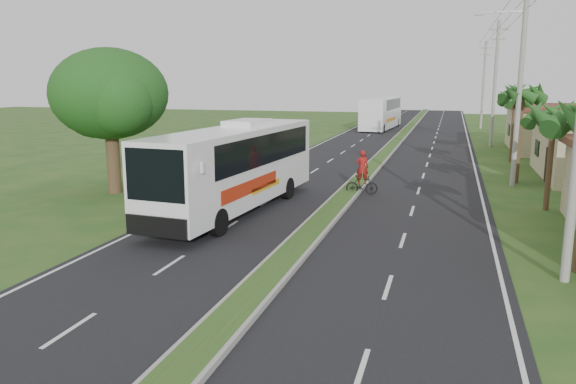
# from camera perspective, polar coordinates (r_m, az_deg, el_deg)

# --- Properties ---
(ground) EXTENTS (180.00, 180.00, 0.00)m
(ground) POSITION_cam_1_polar(r_m,az_deg,el_deg) (17.37, -1.57, -8.52)
(ground) COLOR #224B1B
(ground) RESTS_ON ground
(road_asphalt) EXTENTS (14.00, 160.00, 0.02)m
(road_asphalt) POSITION_cam_1_polar(r_m,az_deg,el_deg) (36.38, 8.08, 1.89)
(road_asphalt) COLOR black
(road_asphalt) RESTS_ON ground
(median_strip) EXTENTS (1.20, 160.00, 0.18)m
(median_strip) POSITION_cam_1_polar(r_m,az_deg,el_deg) (36.36, 8.08, 2.04)
(median_strip) COLOR gray
(median_strip) RESTS_ON ground
(lane_edge_left) EXTENTS (0.12, 160.00, 0.01)m
(lane_edge_left) POSITION_cam_1_polar(r_m,az_deg,el_deg) (37.89, -2.01, 2.35)
(lane_edge_left) COLOR silver
(lane_edge_left) RESTS_ON ground
(lane_edge_right) EXTENTS (0.12, 160.00, 0.01)m
(lane_edge_right) POSITION_cam_1_polar(r_m,az_deg,el_deg) (36.07, 18.67, 1.31)
(lane_edge_right) COLOR silver
(lane_edge_right) RESTS_ON ground
(shop_far) EXTENTS (8.60, 11.60, 3.82)m
(shop_far) POSITION_cam_1_polar(r_m,az_deg,el_deg) (52.48, 26.16, 5.83)
(shop_far) COLOR tan
(shop_far) RESTS_ON ground
(palm_verge_b) EXTENTS (2.40, 2.40, 5.05)m
(palm_verge_b) POSITION_cam_1_polar(r_m,az_deg,el_deg) (27.94, 25.42, 7.08)
(palm_verge_b) COLOR #473321
(palm_verge_b) RESTS_ON ground
(palm_verge_c) EXTENTS (2.40, 2.40, 5.85)m
(palm_verge_c) POSITION_cam_1_polar(r_m,az_deg,el_deg) (34.77, 22.76, 9.18)
(palm_verge_c) COLOR #473321
(palm_verge_c) RESTS_ON ground
(palm_verge_d) EXTENTS (2.40, 2.40, 5.25)m
(palm_verge_d) POSITION_cam_1_polar(r_m,az_deg,el_deg) (43.78, 22.08, 8.73)
(palm_verge_d) COLOR #473321
(palm_verge_d) RESTS_ON ground
(shade_tree) EXTENTS (6.30, 6.00, 7.54)m
(shade_tree) POSITION_cam_1_polar(r_m,az_deg,el_deg) (30.78, -17.84, 9.17)
(shade_tree) COLOR #473321
(shade_tree) RESTS_ON ground
(utility_pole_b) EXTENTS (3.20, 0.28, 12.00)m
(utility_pole_b) POSITION_cam_1_polar(r_m,az_deg,el_deg) (33.73, 22.53, 11.09)
(utility_pole_b) COLOR gray
(utility_pole_b) RESTS_ON ground
(utility_pole_c) EXTENTS (1.60, 0.28, 11.00)m
(utility_pole_c) POSITION_cam_1_polar(r_m,az_deg,el_deg) (53.67, 20.27, 10.39)
(utility_pole_c) COLOR gray
(utility_pole_c) RESTS_ON ground
(utility_pole_d) EXTENTS (1.60, 0.28, 10.50)m
(utility_pole_d) POSITION_cam_1_polar(r_m,az_deg,el_deg) (73.64, 19.24, 10.32)
(utility_pole_d) COLOR gray
(utility_pole_d) RESTS_ON ground
(coach_bus_main) EXTENTS (3.68, 12.80, 4.08)m
(coach_bus_main) POSITION_cam_1_polar(r_m,az_deg,el_deg) (25.38, -5.25, 3.00)
(coach_bus_main) COLOR white
(coach_bus_main) RESTS_ON ground
(coach_bus_far) EXTENTS (3.66, 13.00, 3.74)m
(coach_bus_far) POSITION_cam_1_polar(r_m,az_deg,el_deg) (70.29, 9.47, 8.08)
(coach_bus_far) COLOR white
(coach_bus_far) RESTS_ON ground
(motorcyclist) EXTENTS (1.70, 0.73, 2.32)m
(motorcyclist) POSITION_cam_1_polar(r_m,az_deg,el_deg) (29.51, 7.53, 1.40)
(motorcyclist) COLOR black
(motorcyclist) RESTS_ON ground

